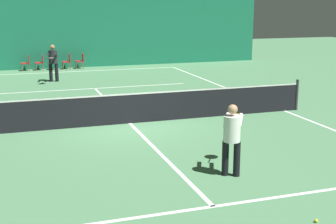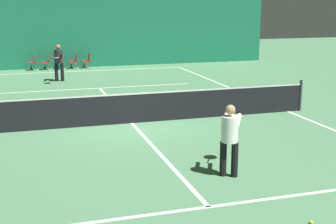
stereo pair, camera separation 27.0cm
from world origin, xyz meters
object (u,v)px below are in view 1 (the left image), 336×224
(courtside_chair_1, at_px, (41,61))
(courtside_chair_2, at_px, (54,61))
(courtside_chair_0, at_px, (27,62))
(tennis_net, at_px, (130,107))
(courtside_chair_4, at_px, (81,60))
(player_near, at_px, (232,134))
(player_far, at_px, (53,60))
(tennis_ball, at_px, (316,221))
(courtside_chair_3, at_px, (68,60))

(courtside_chair_1, height_order, courtside_chair_2, same)
(courtside_chair_1, bearing_deg, courtside_chair_0, -90.00)
(tennis_net, bearing_deg, courtside_chair_4, 88.49)
(player_near, distance_m, player_far, 14.09)
(player_near, bearing_deg, courtside_chair_4, 33.60)
(tennis_net, height_order, courtside_chair_2, tennis_net)
(tennis_net, relative_size, courtside_chair_4, 14.29)
(tennis_net, relative_size, tennis_ball, 181.82)
(player_far, xyz_separation_m, courtside_chair_0, (-1.08, 4.21, -0.53))
(player_far, distance_m, courtside_chair_3, 4.39)
(player_far, relative_size, courtside_chair_2, 2.07)
(courtside_chair_3, relative_size, tennis_ball, 12.73)
(player_far, bearing_deg, tennis_net, 18.88)
(player_near, distance_m, tennis_ball, 2.70)
(player_near, distance_m, courtside_chair_4, 18.08)
(courtside_chair_1, height_order, courtside_chair_4, same)
(tennis_net, xyz_separation_m, courtside_chair_3, (-0.39, 13.04, -0.03))
(courtside_chair_4, height_order, tennis_ball, courtside_chair_4)
(courtside_chair_0, bearing_deg, tennis_ball, 11.03)
(courtside_chair_3, bearing_deg, courtside_chair_0, -90.00)
(courtside_chair_3, height_order, courtside_chair_4, same)
(tennis_net, distance_m, tennis_ball, 7.68)
(tennis_net, height_order, courtside_chair_4, tennis_net)
(tennis_net, bearing_deg, tennis_ball, -79.46)
(player_near, relative_size, courtside_chair_3, 1.87)
(courtside_chair_3, bearing_deg, courtside_chair_1, -90.00)
(courtside_chair_0, distance_m, tennis_ball, 20.98)
(player_near, bearing_deg, courtside_chair_2, 38.26)
(courtside_chair_2, xyz_separation_m, courtside_chair_3, (0.74, 0.00, 0.00))
(player_far, height_order, courtside_chair_0, player_far)
(courtside_chair_1, bearing_deg, player_near, 9.09)
(player_far, bearing_deg, courtside_chair_0, -156.46)
(courtside_chair_3, distance_m, tennis_ball, 20.67)
(player_near, height_order, courtside_chair_4, player_near)
(courtside_chair_2, distance_m, courtside_chair_4, 1.48)
(courtside_chair_0, bearing_deg, courtside_chair_3, 90.00)
(courtside_chair_0, relative_size, courtside_chair_4, 1.00)
(player_far, bearing_deg, courtside_chair_4, 165.13)
(player_far, relative_size, courtside_chair_4, 2.07)
(player_far, relative_size, courtside_chair_1, 2.07)
(tennis_net, bearing_deg, player_far, 99.80)
(player_far, bearing_deg, courtside_chair_2, -176.24)
(tennis_ball, bearing_deg, courtside_chair_4, 92.95)
(courtside_chair_0, bearing_deg, player_far, 14.46)
(tennis_net, xyz_separation_m, courtside_chair_0, (-2.61, 13.04, -0.03))
(courtside_chair_1, xyz_separation_m, courtside_chair_4, (2.22, 0.00, 0.00))
(player_near, bearing_deg, player_far, 41.87)
(courtside_chair_4, bearing_deg, courtside_chair_2, -90.00)
(tennis_ball, bearing_deg, player_far, 100.14)
(courtside_chair_3, xyz_separation_m, courtside_chair_4, (0.74, 0.00, 0.00))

